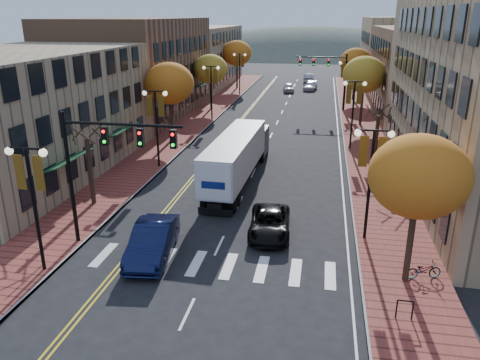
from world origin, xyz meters
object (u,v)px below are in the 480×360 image
at_px(navy_sedan, 153,241).
at_px(semi_truck, 238,153).
at_px(bicycle, 424,270).
at_px(black_suv, 270,223).

bearing_deg(navy_sedan, semi_truck, 72.96).
bearing_deg(navy_sedan, bicycle, -7.01).
relative_size(black_suv, bicycle, 2.93).
height_order(semi_truck, black_suv, semi_truck).
relative_size(semi_truck, black_suv, 3.01).
height_order(navy_sedan, black_suv, navy_sedan).
bearing_deg(bicycle, semi_truck, 25.62).
xyz_separation_m(semi_truck, bicycle, (10.61, -11.92, -1.49)).
xyz_separation_m(navy_sedan, bicycle, (12.78, -0.08, -0.28)).
bearing_deg(navy_sedan, black_suv, 26.50).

